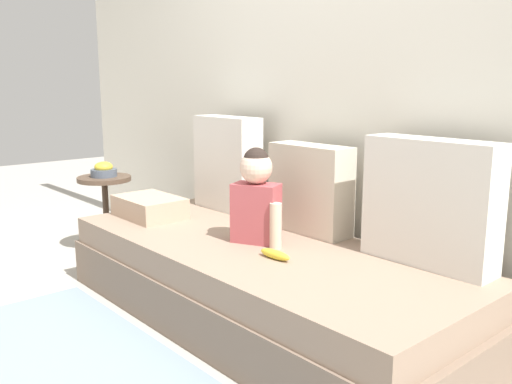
{
  "coord_description": "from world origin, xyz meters",
  "views": [
    {
      "loc": [
        1.87,
        -1.66,
        1.14
      ],
      "look_at": [
        -0.02,
        0.0,
        0.63
      ],
      "focal_mm": 38.52,
      "sensor_mm": 36.0,
      "label": 1
    }
  ],
  "objects_px": {
    "throw_pillow_left": "(227,163)",
    "side_table": "(105,195)",
    "banana": "(275,254)",
    "couch": "(259,283)",
    "toddler": "(256,196)",
    "throw_pillow_right": "(430,203)",
    "throw_pillow_center": "(310,189)",
    "folded_blanket": "(150,207)",
    "fruit_bowl": "(104,170)"
  },
  "relations": [
    {
      "from": "throw_pillow_right",
      "to": "banana",
      "type": "distance_m",
      "value": 0.69
    },
    {
      "from": "side_table",
      "to": "folded_blanket",
      "type": "bearing_deg",
      "value": -4.94
    },
    {
      "from": "throw_pillow_right",
      "to": "throw_pillow_left",
      "type": "bearing_deg",
      "value": 180.0
    },
    {
      "from": "couch",
      "to": "throw_pillow_center",
      "type": "bearing_deg",
      "value": 90.0
    },
    {
      "from": "throw_pillow_left",
      "to": "folded_blanket",
      "type": "bearing_deg",
      "value": -106.46
    },
    {
      "from": "throw_pillow_left",
      "to": "throw_pillow_right",
      "type": "bearing_deg",
      "value": 0.0
    },
    {
      "from": "throw_pillow_left",
      "to": "side_table",
      "type": "bearing_deg",
      "value": -154.0
    },
    {
      "from": "folded_blanket",
      "to": "fruit_bowl",
      "type": "height_order",
      "value": "fruit_bowl"
    },
    {
      "from": "throw_pillow_left",
      "to": "banana",
      "type": "distance_m",
      "value": 1.02
    },
    {
      "from": "throw_pillow_left",
      "to": "folded_blanket",
      "type": "distance_m",
      "value": 0.53
    },
    {
      "from": "throw_pillow_right",
      "to": "toddler",
      "type": "xyz_separation_m",
      "value": [
        -0.72,
        -0.33,
        -0.04
      ]
    },
    {
      "from": "throw_pillow_left",
      "to": "couch",
      "type": "bearing_deg",
      "value": -27.07
    },
    {
      "from": "couch",
      "to": "folded_blanket",
      "type": "relative_size",
      "value": 5.46
    },
    {
      "from": "couch",
      "to": "banana",
      "type": "height_order",
      "value": "banana"
    },
    {
      "from": "couch",
      "to": "fruit_bowl",
      "type": "distance_m",
      "value": 1.54
    },
    {
      "from": "throw_pillow_center",
      "to": "folded_blanket",
      "type": "distance_m",
      "value": 0.95
    },
    {
      "from": "throw_pillow_left",
      "to": "banana",
      "type": "relative_size",
      "value": 3.27
    },
    {
      "from": "couch",
      "to": "toddler",
      "type": "xyz_separation_m",
      "value": [
        -0.04,
        0.02,
        0.42
      ]
    },
    {
      "from": "banana",
      "to": "side_table",
      "type": "xyz_separation_m",
      "value": [
        -1.7,
        0.04,
        -0.01
      ]
    },
    {
      "from": "throw_pillow_center",
      "to": "toddler",
      "type": "xyz_separation_m",
      "value": [
        -0.04,
        -0.33,
        0.0
      ]
    },
    {
      "from": "folded_blanket",
      "to": "side_table",
      "type": "distance_m",
      "value": 0.69
    },
    {
      "from": "toddler",
      "to": "banana",
      "type": "distance_m",
      "value": 0.34
    },
    {
      "from": "throw_pillow_center",
      "to": "banana",
      "type": "bearing_deg",
      "value": -64.5
    },
    {
      "from": "throw_pillow_center",
      "to": "banana",
      "type": "relative_size",
      "value": 2.67
    },
    {
      "from": "throw_pillow_right",
      "to": "couch",
      "type": "bearing_deg",
      "value": -152.93
    },
    {
      "from": "toddler",
      "to": "throw_pillow_center",
      "type": "bearing_deg",
      "value": 82.58
    },
    {
      "from": "throw_pillow_left",
      "to": "throw_pillow_right",
      "type": "height_order",
      "value": "throw_pillow_left"
    },
    {
      "from": "banana",
      "to": "throw_pillow_right",
      "type": "bearing_deg",
      "value": 42.96
    },
    {
      "from": "banana",
      "to": "toddler",
      "type": "bearing_deg",
      "value": 156.35
    },
    {
      "from": "toddler",
      "to": "folded_blanket",
      "type": "distance_m",
      "value": 0.8
    },
    {
      "from": "throw_pillow_left",
      "to": "side_table",
      "type": "height_order",
      "value": "throw_pillow_left"
    },
    {
      "from": "throw_pillow_right",
      "to": "folded_blanket",
      "type": "bearing_deg",
      "value": -162.92
    },
    {
      "from": "banana",
      "to": "side_table",
      "type": "relative_size",
      "value": 0.33
    },
    {
      "from": "throw_pillow_center",
      "to": "fruit_bowl",
      "type": "bearing_deg",
      "value": -165.06
    },
    {
      "from": "throw_pillow_right",
      "to": "side_table",
      "type": "relative_size",
      "value": 1.1
    },
    {
      "from": "folded_blanket",
      "to": "throw_pillow_center",
      "type": "bearing_deg",
      "value": 29.39
    },
    {
      "from": "throw_pillow_left",
      "to": "banana",
      "type": "height_order",
      "value": "throw_pillow_left"
    },
    {
      "from": "toddler",
      "to": "folded_blanket",
      "type": "relative_size",
      "value": 1.14
    },
    {
      "from": "throw_pillow_right",
      "to": "toddler",
      "type": "relative_size",
      "value": 1.25
    },
    {
      "from": "couch",
      "to": "folded_blanket",
      "type": "bearing_deg",
      "value": -172.18
    },
    {
      "from": "couch",
      "to": "throw_pillow_left",
      "type": "bearing_deg",
      "value": 152.93
    },
    {
      "from": "throw_pillow_right",
      "to": "fruit_bowl",
      "type": "relative_size",
      "value": 3.33
    },
    {
      "from": "fruit_bowl",
      "to": "folded_blanket",
      "type": "bearing_deg",
      "value": -4.94
    },
    {
      "from": "throw_pillow_right",
      "to": "banana",
      "type": "bearing_deg",
      "value": -137.04
    },
    {
      "from": "couch",
      "to": "throw_pillow_left",
      "type": "height_order",
      "value": "throw_pillow_left"
    },
    {
      "from": "banana",
      "to": "fruit_bowl",
      "type": "distance_m",
      "value": 1.71
    },
    {
      "from": "throw_pillow_left",
      "to": "fruit_bowl",
      "type": "relative_size",
      "value": 3.24
    },
    {
      "from": "folded_blanket",
      "to": "fruit_bowl",
      "type": "xyz_separation_m",
      "value": [
        -0.68,
        0.06,
        0.12
      ]
    },
    {
      "from": "throw_pillow_right",
      "to": "banana",
      "type": "height_order",
      "value": "throw_pillow_right"
    },
    {
      "from": "couch",
      "to": "throw_pillow_center",
      "type": "xyz_separation_m",
      "value": [
        0.0,
        0.35,
        0.42
      ]
    }
  ]
}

